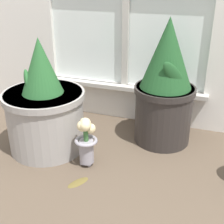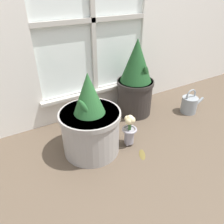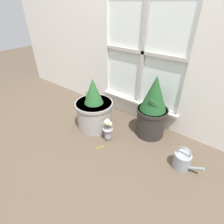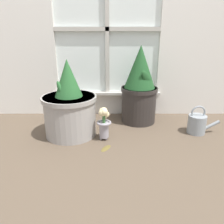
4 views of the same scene
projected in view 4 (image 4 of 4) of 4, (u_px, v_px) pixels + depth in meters
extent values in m
plane|color=brown|center=(105.00, 146.00, 1.57)|extent=(10.00, 10.00, 0.00)
cube|color=silver|center=(107.00, 102.00, 2.18)|extent=(0.95, 0.05, 0.23)
cube|color=white|center=(106.00, 29.00, 1.96)|extent=(0.95, 0.02, 1.14)
cube|color=#BCB7AD|center=(106.00, 29.00, 1.93)|extent=(0.04, 0.02, 1.14)
cube|color=#BCB7AD|center=(106.00, 29.00, 1.93)|extent=(0.95, 0.02, 0.04)
cube|color=#BCB7AD|center=(107.00, 93.00, 2.10)|extent=(1.01, 0.06, 0.02)
cylinder|color=#9E9993|center=(70.00, 116.00, 1.70)|extent=(0.39, 0.39, 0.32)
cylinder|color=#9E9993|center=(68.00, 98.00, 1.65)|extent=(0.42, 0.42, 0.03)
cylinder|color=#38281E|center=(68.00, 97.00, 1.65)|extent=(0.36, 0.36, 0.01)
cone|color=#28602D|center=(67.00, 78.00, 1.60)|extent=(0.21, 0.21, 0.28)
ellipsoid|color=#28602D|center=(59.00, 89.00, 1.58)|extent=(0.09, 0.10, 0.12)
cylinder|color=#2D2826|center=(138.00, 105.00, 1.96)|extent=(0.30, 0.30, 0.32)
cylinder|color=#2D2826|center=(139.00, 89.00, 1.91)|extent=(0.32, 0.32, 0.03)
cylinder|color=#38281E|center=(139.00, 88.00, 1.91)|extent=(0.28, 0.28, 0.01)
cone|color=#1E4C23|center=(140.00, 67.00, 1.84)|extent=(0.27, 0.27, 0.36)
ellipsoid|color=#1E4C23|center=(146.00, 79.00, 1.80)|extent=(0.15, 0.12, 0.18)
sphere|color=#99939E|center=(104.00, 136.00, 1.69)|extent=(0.02, 0.02, 0.02)
sphere|color=#99939E|center=(101.00, 139.00, 1.65)|extent=(0.02, 0.02, 0.02)
sphere|color=#99939E|center=(106.00, 139.00, 1.65)|extent=(0.02, 0.02, 0.02)
cylinder|color=#99939E|center=(103.00, 130.00, 1.64)|extent=(0.07, 0.07, 0.12)
torus|color=#99939E|center=(103.00, 123.00, 1.62)|extent=(0.11, 0.11, 0.02)
cylinder|color=#386633|center=(103.00, 119.00, 1.61)|extent=(0.02, 0.02, 0.06)
sphere|color=beige|center=(103.00, 111.00, 1.59)|extent=(0.05, 0.05, 0.05)
sphere|color=beige|center=(105.00, 114.00, 1.62)|extent=(0.05, 0.05, 0.05)
sphere|color=beige|center=(101.00, 111.00, 1.61)|extent=(0.04, 0.04, 0.04)
sphere|color=beige|center=(101.00, 113.00, 1.59)|extent=(0.05, 0.05, 0.05)
sphere|color=beige|center=(104.00, 112.00, 1.58)|extent=(0.05, 0.05, 0.05)
cylinder|color=gray|center=(196.00, 124.00, 1.75)|extent=(0.14, 0.14, 0.15)
cylinder|color=gray|center=(211.00, 125.00, 1.76)|extent=(0.12, 0.03, 0.09)
torus|color=gray|center=(198.00, 113.00, 1.72)|extent=(0.11, 0.01, 0.11)
ellipsoid|color=brown|center=(106.00, 148.00, 1.53)|extent=(0.09, 0.12, 0.01)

